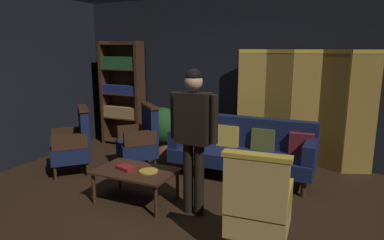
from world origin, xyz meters
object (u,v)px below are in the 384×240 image
Objects in this scene: armchair_wing_right at (140,139)px; standing_figure at (194,129)px; bookshelf at (123,91)px; potted_plant at (162,128)px; armchair_gilt_accent at (258,205)px; book_red_leather at (126,168)px; armchair_wing_left at (74,143)px; folding_screen at (304,108)px; brass_tray at (149,171)px; coffee_table at (136,174)px; velvet_couch at (243,147)px.

standing_figure reaches higher than armchair_wing_right.
potted_plant is at bearing -19.35° from bookshelf.
armchair_gilt_accent is 1.86m from book_red_leather.
armchair_wing_left is 1.40m from book_red_leather.
folding_screen is 2.06× the size of armchair_wing_left.
standing_figure is at bearing -112.57° from folding_screen.
bookshelf is 2.30× the size of potted_plant.
brass_tray is (-0.61, -0.00, -0.60)m from standing_figure.
armchair_wing_left is (-1.44, 0.46, 0.12)m from coffee_table.
armchair_gilt_accent is at bearing -33.93° from armchair_wing_right.
armchair_wing_left and armchair_wing_right have the same top height.
velvet_couch is at bearing -15.28° from bookshelf.
folding_screen reaches higher than book_red_leather.
armchair_gilt_accent and armchair_wing_left have the same top height.
armchair_gilt_accent is 1.00× the size of armchair_wing_right.
book_red_leather is (-1.80, 0.45, -0.05)m from armchair_gilt_accent.
coffee_table is at bearing -127.31° from folding_screen.
bookshelf is 2.95m from brass_tray.
armchair_wing_left is 1.56m from potted_plant.
bookshelf reaches higher than velvet_couch.
armchair_wing_left is 1.02m from armchair_wing_right.
potted_plant is at bearing 105.19° from book_red_leather.
potted_plant is 1.94m from brass_tray.
standing_figure is at bearing 150.48° from armchair_gilt_accent.
book_red_leather is (0.49, -1.09, -0.05)m from armchair_wing_right.
folding_screen is at bearing 27.08° from armchair_wing_right.
brass_tray is (-0.79, -1.42, -0.03)m from velvet_couch.
book_red_leather is at bearing -65.95° from armchair_wing_right.
armchair_gilt_accent is 3.23m from potted_plant.
armchair_wing_right is at bearing 120.05° from coffee_table.
book_red_leather is at bearing -126.83° from velvet_couch.
armchair_wing_right is 1.31m from brass_tray.
armchair_gilt_accent is at bearing -15.91° from coffee_table.
coffee_table is 0.96× the size of armchair_gilt_accent.
potted_plant is (-1.41, 1.77, -0.51)m from standing_figure.
armchair_wing_left is 1.17× the size of potted_plant.
brass_tray is (0.80, -1.77, -0.09)m from potted_plant.
brass_tray is (-1.50, 0.50, -0.06)m from armchair_gilt_accent.
potted_plant is at bearing 135.38° from armchair_gilt_accent.
book_red_leather is (-0.13, -0.03, 0.07)m from coffee_table.
armchair_wing_left is at bearing -144.02° from armchair_wing_right.
velvet_couch is at bearing -12.34° from potted_plant.
velvet_couch is at bearing 60.87° from brass_tray.
coffee_table is 1.03m from standing_figure.
armchair_wing_right is 1.83m from standing_figure.
armchair_gilt_accent is 2.76m from armchair_wing_right.
potted_plant is at bearing -168.70° from folding_screen.
brass_tray is (0.18, 0.02, 0.05)m from coffee_table.
potted_plant is (-0.01, 0.73, 0.02)m from armchair_wing_right.
bookshelf reaches higher than potted_plant.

